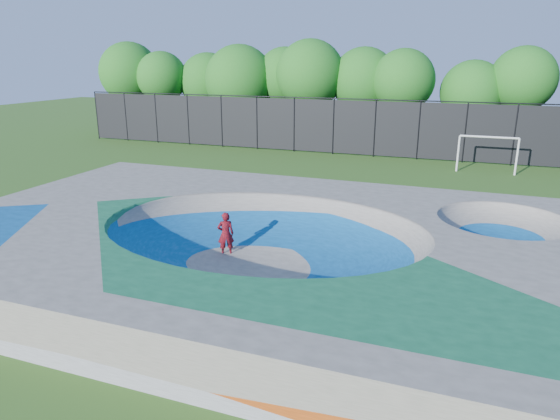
# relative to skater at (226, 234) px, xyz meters

# --- Properties ---
(ground) EXTENTS (120.00, 120.00, 0.00)m
(ground) POSITION_rel_skater_xyz_m (1.62, -0.52, -0.80)
(ground) COLOR #2B5317
(ground) RESTS_ON ground
(skate_deck) EXTENTS (22.00, 14.00, 1.50)m
(skate_deck) POSITION_rel_skater_xyz_m (1.62, -0.52, -0.05)
(skate_deck) COLOR gray
(skate_deck) RESTS_ON ground
(skater) EXTENTS (0.70, 0.63, 1.60)m
(skater) POSITION_rel_skater_xyz_m (0.00, 0.00, 0.00)
(skater) COLOR #AD0D1A
(skater) RESTS_ON ground
(skateboard) EXTENTS (0.80, 0.54, 0.05)m
(skateboard) POSITION_rel_skater_xyz_m (0.00, 0.00, -0.78)
(skateboard) COLOR black
(skateboard) RESTS_ON ground
(soccer_goal) EXTENTS (3.44, 0.12, 2.28)m
(soccer_goal) POSITION_rel_skater_xyz_m (8.99, 17.49, 0.78)
(soccer_goal) COLOR silver
(soccer_goal) RESTS_ON ground
(fence) EXTENTS (48.09, 0.09, 4.04)m
(fence) POSITION_rel_skater_xyz_m (1.62, 20.48, 1.30)
(fence) COLOR black
(fence) RESTS_ON ground
(treeline) EXTENTS (53.28, 7.55, 8.46)m
(treeline) POSITION_rel_skater_xyz_m (0.86, 25.34, 4.29)
(treeline) COLOR #4A3325
(treeline) RESTS_ON ground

